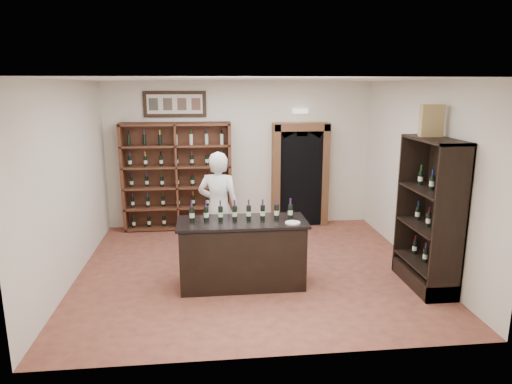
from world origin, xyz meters
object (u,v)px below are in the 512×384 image
counter_bottle_0 (192,214)px  wine_crate (432,121)px  wine_shelf (177,176)px  side_cabinet (429,237)px  shopkeeper (219,208)px  tasting_counter (242,254)px

counter_bottle_0 → wine_crate: 3.68m
wine_shelf → wine_crate: bearing=-38.5°
wine_shelf → side_cabinet: (3.82, -3.23, -0.35)m
wine_shelf → side_cabinet: 5.02m
shopkeeper → tasting_counter: bearing=122.6°
side_cabinet → shopkeeper: size_ratio=1.17×
tasting_counter → wine_crate: size_ratio=4.13×
counter_bottle_0 → wine_crate: wine_crate is taller
wine_shelf → tasting_counter: 3.19m
wine_shelf → tasting_counter: size_ratio=1.17×
side_cabinet → wine_shelf: bearing=139.8°
shopkeeper → wine_crate: bearing=175.3°
tasting_counter → shopkeeper: size_ratio=1.00×
counter_bottle_0 → side_cabinet: (3.44, -0.35, -0.35)m
counter_bottle_0 → shopkeeper: bearing=66.1°
wine_shelf → side_cabinet: bearing=-40.2°
side_cabinet → counter_bottle_0: bearing=174.1°
wine_shelf → counter_bottle_0: wine_shelf is taller
counter_bottle_0 → side_cabinet: side_cabinet is taller
counter_bottle_0 → wine_shelf: bearing=97.5°
wine_shelf → counter_bottle_0: (0.38, -2.88, 0.01)m
counter_bottle_0 → side_cabinet: size_ratio=0.14×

